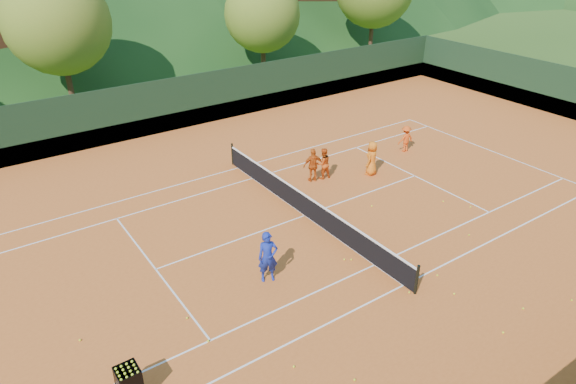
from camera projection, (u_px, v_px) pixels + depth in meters
ground at (305, 216)px, 20.90m from camera, size 400.00×400.00×0.00m
clay_court at (305, 216)px, 20.89m from camera, size 40.00×24.00×0.02m
coach at (268, 257)px, 16.76m from camera, size 0.78×0.65×1.82m
student_a at (323, 163)px, 23.57m from camera, size 0.78×0.64×1.48m
student_b at (313, 165)px, 23.27m from camera, size 1.01×0.64×1.60m
student_c at (372, 158)px, 23.89m from camera, size 0.95×0.81×1.64m
student_d at (406, 139)px, 26.36m from camera, size 0.94×0.60×1.38m
tennis_ball_1 at (208, 341)px, 14.63m from camera, size 0.07×0.07×0.07m
tennis_ball_2 at (351, 260)px, 18.13m from camera, size 0.07×0.07×0.07m
tennis_ball_3 at (409, 292)px, 16.54m from camera, size 0.07×0.07×0.07m
tennis_ball_4 at (381, 260)px, 18.10m from camera, size 0.07×0.07×0.07m
tennis_ball_5 at (470, 207)px, 21.43m from camera, size 0.07×0.07×0.07m
tennis_ball_6 at (469, 235)px, 19.53m from camera, size 0.07×0.07×0.07m
tennis_ball_7 at (294, 367)px, 13.80m from camera, size 0.07×0.07×0.07m
tennis_ball_8 at (355, 380)px, 13.40m from camera, size 0.07×0.07×0.07m
tennis_ball_9 at (454, 294)px, 16.47m from camera, size 0.07×0.07×0.07m
tennis_ball_10 at (372, 206)px, 21.50m from camera, size 0.07×0.07×0.07m
tennis_ball_11 at (80, 340)px, 14.66m from camera, size 0.07×0.07×0.07m
tennis_ball_12 at (344, 259)px, 18.13m from camera, size 0.07×0.07×0.07m
tennis_ball_13 at (503, 333)px, 14.93m from camera, size 0.07×0.07×0.07m
tennis_ball_14 at (572, 300)px, 16.20m from camera, size 0.07×0.07×0.07m
tennis_ball_15 at (187, 318)px, 15.47m from camera, size 0.07×0.07×0.07m
tennis_ball_16 at (437, 275)px, 17.33m from camera, size 0.07×0.07×0.07m
tennis_ball_18 at (523, 309)px, 15.85m from camera, size 0.07×0.07×0.07m
tennis_ball_19 at (443, 201)px, 21.86m from camera, size 0.07×0.07×0.07m
court_lines at (305, 215)px, 20.89m from camera, size 23.83×11.03×0.00m
tennis_net at (305, 205)px, 20.65m from camera, size 0.10×12.07×1.10m
perimeter_fence at (306, 188)px, 20.30m from camera, size 40.40×24.24×3.00m
ball_hopper at (128, 377)px, 12.58m from camera, size 0.57×0.57×1.00m
tree_b at (57, 22)px, 30.96m from camera, size 6.40×6.40×8.40m
tree_c at (262, 14)px, 37.56m from camera, size 5.60×5.60×7.35m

